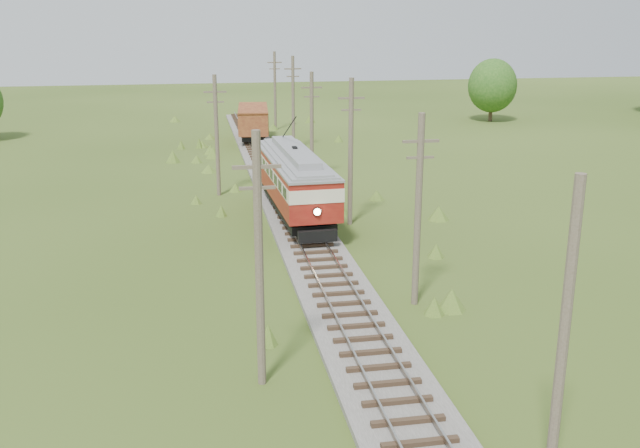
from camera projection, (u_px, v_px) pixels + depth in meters
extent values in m
cube|color=#605B54|center=(292.00, 212.00, 46.67)|extent=(3.60, 96.00, 0.25)
cube|color=#726659|center=(281.00, 207.00, 46.45)|extent=(0.08, 96.00, 0.17)
cube|color=#726659|center=(303.00, 206.00, 46.70)|extent=(0.08, 96.00, 0.17)
cube|color=#2D2116|center=(292.00, 209.00, 46.62)|extent=(2.40, 96.00, 0.16)
cube|color=black|center=(295.00, 204.00, 45.07)|extent=(3.04, 12.10, 0.49)
cube|color=maroon|center=(295.00, 187.00, 44.77)|extent=(3.54, 13.16, 1.20)
cube|color=beige|center=(295.00, 172.00, 44.49)|extent=(3.57, 13.23, 0.76)
cube|color=black|center=(295.00, 172.00, 44.49)|extent=(3.58, 12.64, 0.60)
cube|color=maroon|center=(295.00, 163.00, 44.34)|extent=(3.54, 13.16, 0.33)
cube|color=gray|center=(295.00, 158.00, 44.24)|extent=(3.60, 13.29, 0.41)
cube|color=gray|center=(295.00, 152.00, 44.13)|extent=(1.74, 9.84, 0.44)
sphere|color=#FFF2BF|center=(317.00, 212.00, 38.53)|extent=(0.39, 0.39, 0.39)
cylinder|color=black|center=(289.00, 127.00, 45.62)|extent=(0.26, 5.07, 2.10)
cylinder|color=black|center=(297.00, 227.00, 40.29)|extent=(0.16, 0.87, 0.87)
cylinder|color=black|center=(325.00, 225.00, 40.63)|extent=(0.16, 0.87, 0.87)
cylinder|color=black|center=(271.00, 188.00, 49.55)|extent=(0.16, 0.87, 0.87)
cylinder|color=black|center=(294.00, 187.00, 49.88)|extent=(0.16, 0.87, 0.87)
cube|color=black|center=(254.00, 133.00, 73.13)|extent=(2.98, 8.14, 0.55)
cube|color=maroon|center=(253.00, 119.00, 72.74)|extent=(3.63, 9.07, 2.21)
cube|color=maroon|center=(253.00, 108.00, 72.41)|extent=(3.70, 9.25, 0.13)
cylinder|color=black|center=(245.00, 136.00, 70.50)|extent=(0.21, 0.89, 0.89)
cylinder|color=black|center=(262.00, 136.00, 70.65)|extent=(0.21, 0.89, 0.89)
cylinder|color=black|center=(246.00, 128.00, 75.58)|extent=(0.21, 0.89, 0.89)
cylinder|color=black|center=(261.00, 128.00, 75.73)|extent=(0.21, 0.89, 0.89)
cone|color=gray|center=(298.00, 154.00, 63.90)|extent=(2.94, 2.94, 1.10)
cone|color=gray|center=(308.00, 158.00, 63.23)|extent=(1.65, 1.65, 0.64)
cylinder|color=brown|center=(564.00, 338.00, 18.61)|extent=(0.30, 0.30, 8.80)
cylinder|color=brown|center=(418.00, 212.00, 30.95)|extent=(0.30, 0.30, 8.60)
cube|color=brown|center=(421.00, 141.00, 30.08)|extent=(1.60, 0.12, 0.12)
cube|color=brown|center=(420.00, 158.00, 30.28)|extent=(1.20, 0.10, 0.10)
cylinder|color=brown|center=(351.00, 153.00, 43.16)|extent=(0.30, 0.30, 9.00)
cube|color=brown|center=(351.00, 98.00, 42.23)|extent=(1.60, 0.12, 0.12)
cube|color=brown|center=(351.00, 110.00, 42.43)|extent=(1.20, 0.10, 0.10)
cylinder|color=brown|center=(312.00, 126.00, 55.48)|extent=(0.30, 0.30, 8.40)
cube|color=brown|center=(312.00, 88.00, 54.64)|extent=(1.60, 0.12, 0.12)
cube|color=brown|center=(312.00, 97.00, 54.84)|extent=(1.20, 0.10, 0.10)
cylinder|color=brown|center=(293.00, 104.00, 67.76)|extent=(0.30, 0.30, 8.90)
cube|color=brown|center=(293.00, 69.00, 66.85)|extent=(1.60, 0.12, 0.12)
cube|color=brown|center=(293.00, 76.00, 67.04)|extent=(1.20, 0.10, 0.10)
cylinder|color=brown|center=(275.00, 91.00, 80.03)|extent=(0.30, 0.30, 8.70)
cube|color=brown|center=(275.00, 62.00, 79.14)|extent=(1.60, 0.12, 0.12)
cube|color=brown|center=(275.00, 69.00, 79.34)|extent=(1.20, 0.10, 0.10)
cylinder|color=brown|center=(259.00, 263.00, 23.95)|extent=(0.30, 0.30, 9.00)
cube|color=brown|center=(257.00, 167.00, 23.02)|extent=(1.60, 0.12, 0.12)
cube|color=brown|center=(257.00, 188.00, 23.22)|extent=(1.20, 0.10, 0.10)
cylinder|color=brown|center=(217.00, 136.00, 50.40)|extent=(0.30, 0.30, 8.60)
cube|color=brown|center=(215.00, 92.00, 49.53)|extent=(1.60, 0.12, 0.12)
cube|color=brown|center=(215.00, 102.00, 49.73)|extent=(1.20, 0.10, 0.10)
cylinder|color=#38281C|center=(491.00, 111.00, 87.35)|extent=(0.50, 0.50, 2.52)
ellipsoid|color=#1F4D17|center=(492.00, 86.00, 86.49)|extent=(5.88, 5.88, 6.47)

